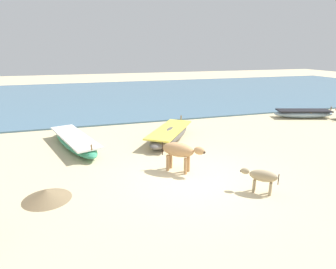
{
  "coord_description": "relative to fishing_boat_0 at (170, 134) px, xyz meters",
  "views": [
    {
      "loc": [
        -3.07,
        -7.53,
        3.82
      ],
      "look_at": [
        0.15,
        2.83,
        0.6
      ],
      "focal_mm": 30.92,
      "sensor_mm": 36.0,
      "label": 1
    }
  ],
  "objects": [
    {
      "name": "ground",
      "position": [
        -0.55,
        -3.88,
        -0.29
      ],
      "size": [
        80.0,
        80.0,
        0.0
      ],
      "primitive_type": "plane",
      "color": "beige"
    },
    {
      "name": "fishing_boat_0",
      "position": [
        0.0,
        0.0,
        0.0
      ],
      "size": [
        3.13,
        3.75,
        0.73
      ],
      "rotation": [
        0.0,
        0.0,
        0.95
      ],
      "color": "#5B5651",
      "rests_on": "ground"
    },
    {
      "name": "debris_pile_0",
      "position": [
        -4.65,
        -3.93,
        -0.15
      ],
      "size": [
        1.62,
        1.62,
        0.28
      ],
      "primitive_type": "cone",
      "rotation": [
        0.0,
        0.0,
        5.06
      ],
      "color": "#7A6647",
      "rests_on": "ground"
    },
    {
      "name": "fishing_boat_2",
      "position": [
        -3.92,
        0.27,
        -0.03
      ],
      "size": [
        2.18,
        4.47,
        0.67
      ],
      "rotation": [
        0.0,
        0.0,
        5.0
      ],
      "color": "#338C66",
      "rests_on": "ground"
    },
    {
      "name": "cow_second_adult_tan",
      "position": [
        -0.69,
        -3.24,
        0.41
      ],
      "size": [
        1.25,
        1.21,
        0.97
      ],
      "rotation": [
        0.0,
        0.0,
        5.53
      ],
      "color": "tan",
      "rests_on": "ground"
    },
    {
      "name": "sea_water",
      "position": [
        -0.55,
        13.32,
        -0.25
      ],
      "size": [
        60.0,
        20.0,
        0.08
      ],
      "primitive_type": "cube",
      "color": "slate",
      "rests_on": "ground"
    },
    {
      "name": "fishing_boat_1",
      "position": [
        8.67,
        1.84,
        -0.04
      ],
      "size": [
        3.49,
        1.88,
        0.65
      ],
      "rotation": [
        0.0,
        0.0,
        5.98
      ],
      "color": "#8CA5B7",
      "rests_on": "ground"
    },
    {
      "name": "calf_far_dun",
      "position": [
        0.97,
        -5.27,
        0.19
      ],
      "size": [
        0.88,
        0.82,
        0.67
      ],
      "rotation": [
        0.0,
        0.0,
        2.42
      ],
      "color": "tan",
      "rests_on": "ground"
    }
  ]
}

